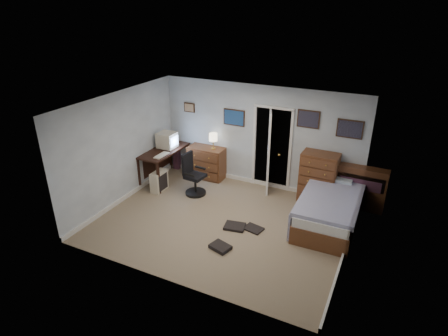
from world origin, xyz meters
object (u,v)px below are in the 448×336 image
Objects in this scene: computer_desk at (161,156)px; office_chair at (193,178)px; bed at (329,208)px; low_dresser at (207,162)px; tall_dresser at (318,178)px.

computer_desk is 1.19m from office_chair.
office_chair is 3.17m from bed.
low_dresser is (0.98, 0.62, -0.23)m from computer_desk.
office_chair is 0.47× the size of bed.
low_dresser is 0.79× the size of tall_dresser.
office_chair is (1.12, -0.31, -0.25)m from computer_desk.
computer_desk is at bearing -148.56° from low_dresser.
low_dresser reaches higher than bed.
low_dresser is at bearing 165.23° from bed.
bed is at bearing -60.55° from tall_dresser.
bed is at bearing -2.35° from computer_desk.
computer_desk is 3.90m from tall_dresser.
low_dresser is at bearing 103.39° from office_chair.
bed is at bearing -14.84° from low_dresser.
tall_dresser is 0.95m from bed.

